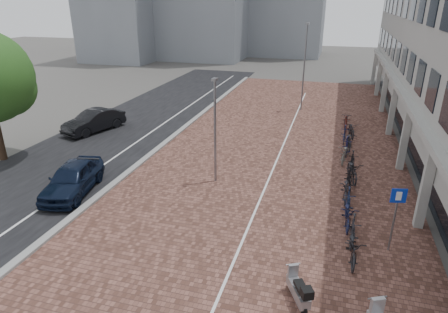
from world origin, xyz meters
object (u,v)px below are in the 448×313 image
car_dark (94,121)px  parking_sign (396,210)px  car_navy (73,179)px  scooter_front (298,289)px

car_dark → parking_sign: bearing=-8.4°
parking_sign → car_dark: bearing=141.3°
car_navy → parking_sign: (14.00, -0.75, 1.00)m
car_navy → parking_sign: bearing=-14.4°
scooter_front → car_dark: bearing=114.1°
car_dark → parking_sign: 20.55m
car_navy → car_dark: 9.45m
scooter_front → parking_sign: (2.93, 3.57, 1.22)m
parking_sign → car_navy: bearing=164.6°
car_navy → car_dark: bearing=106.3°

